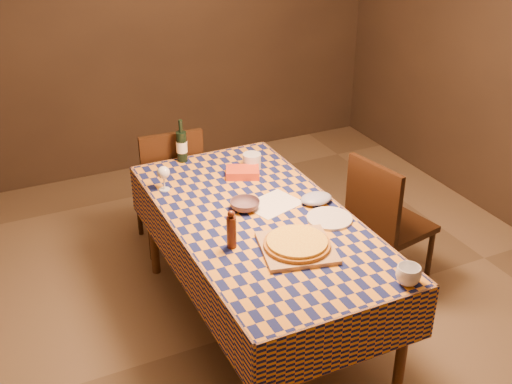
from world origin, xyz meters
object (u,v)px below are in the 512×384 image
dining_table (260,229)px  wine_bottle (182,146)px  bowl (245,205)px  cutting_board (297,248)px  chair_right (384,220)px  chair_far (170,182)px  pizza (297,243)px  white_plate (329,219)px

dining_table → wine_bottle: wine_bottle is taller
dining_table → bowl: size_ratio=11.08×
cutting_board → wine_bottle: (-0.16, 1.24, 0.09)m
bowl → chair_right: 0.95m
cutting_board → chair_far: bearing=97.7°
chair_far → chair_right: size_ratio=1.00×
pizza → white_plate: size_ratio=1.55×
bowl → wine_bottle: size_ratio=0.59×
pizza → white_plate: pizza is taller
cutting_board → chair_right: 0.96m
cutting_board → wine_bottle: 1.25m
dining_table → wine_bottle: (-0.14, 0.86, 0.18)m
wine_bottle → white_plate: wine_bottle is taller
cutting_board → bowl: bowl is taller
wine_bottle → dining_table: bearing=-81.0°
wine_bottle → chair_far: wine_bottle is taller
pizza → chair_right: (0.84, 0.40, -0.29)m
pizza → wine_bottle: (-0.16, 1.24, 0.07)m
bowl → chair_far: chair_far is taller
cutting_board → white_plate: cutting_board is taller
chair_far → chair_right: same height
dining_table → cutting_board: cutting_board is taller
wine_bottle → chair_right: 1.35m
cutting_board → white_plate: 0.35m
chair_far → bowl: bearing=-82.2°
wine_bottle → cutting_board: bearing=-82.5°
dining_table → pizza: 0.39m
wine_bottle → chair_far: 0.41m
pizza → chair_right: bearing=25.5°
cutting_board → pizza: pizza is taller
pizza → wine_bottle: 1.25m
chair_right → dining_table: bearing=-178.1°
dining_table → white_plate: 0.39m
chair_right → bowl: bearing=174.6°
white_plate → chair_far: bearing=111.4°
cutting_board → pizza: bearing=0.0°
bowl → wine_bottle: 0.76m
wine_bottle → white_plate: 1.15m
pizza → chair_right: chair_right is taller
chair_far → wine_bottle: bearing=-81.3°
white_plate → chair_far: chair_far is taller
dining_table → chair_right: 0.88m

